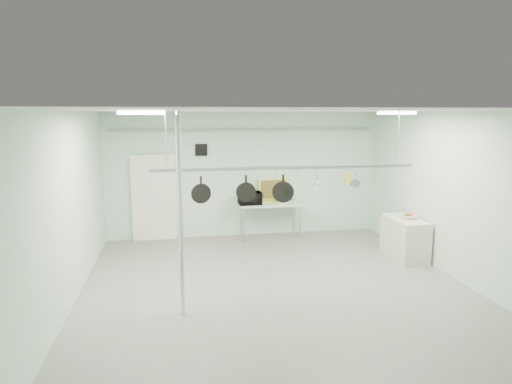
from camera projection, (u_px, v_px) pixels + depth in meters
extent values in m
plane|color=gray|center=(279.00, 292.00, 8.15)|extent=(8.00, 8.00, 0.00)
cube|color=silver|center=(280.00, 111.00, 7.61)|extent=(7.00, 8.00, 0.02)
cube|color=#AFD2BD|center=(244.00, 174.00, 11.75)|extent=(7.00, 0.02, 3.20)
cube|color=#AFD2BD|center=(462.00, 198.00, 8.49)|extent=(0.02, 8.00, 3.20)
cube|color=silver|center=(154.00, 199.00, 11.40)|extent=(1.10, 0.10, 2.20)
cube|color=black|center=(201.00, 150.00, 11.43)|extent=(0.30, 0.04, 0.30)
cylinder|color=gray|center=(245.00, 130.00, 11.47)|extent=(6.60, 0.07, 0.07)
cylinder|color=silver|center=(180.00, 216.00, 7.00)|extent=(0.08, 0.08, 3.20)
cube|color=silver|center=(270.00, 204.00, 11.60)|extent=(1.60, 0.70, 0.05)
cylinder|color=#B7B7BC|center=(244.00, 225.00, 11.28)|extent=(0.04, 0.04, 0.86)
cylinder|color=#B7B7BC|center=(241.00, 220.00, 11.82)|extent=(0.04, 0.04, 0.86)
cylinder|color=#B7B7BC|center=(300.00, 223.00, 11.53)|extent=(0.04, 0.04, 0.86)
cylinder|color=#B7B7BC|center=(294.00, 218.00, 12.07)|extent=(0.04, 0.04, 0.86)
cube|color=beige|center=(405.00, 238.00, 9.98)|extent=(0.60, 1.20, 0.90)
cube|color=#B7B7BC|center=(287.00, 168.00, 8.10)|extent=(4.80, 0.06, 0.06)
cylinder|color=#B7B7BC|center=(166.00, 141.00, 7.65)|extent=(0.02, 0.02, 0.94)
cylinder|color=#B7B7BC|center=(398.00, 138.00, 8.38)|extent=(0.02, 0.02, 0.94)
cube|color=white|center=(142.00, 113.00, 6.46)|extent=(0.65, 0.30, 0.05)
cube|color=white|center=(397.00, 113.00, 8.61)|extent=(0.65, 0.30, 0.05)
imported|color=black|center=(250.00, 198.00, 11.39)|extent=(0.59, 0.42, 0.31)
cylinder|color=white|center=(281.00, 198.00, 11.62)|extent=(0.17, 0.17, 0.23)
cube|color=gold|center=(273.00, 190.00, 11.86)|extent=(0.78, 0.15, 0.58)
cube|color=#372913|center=(286.00, 195.00, 11.95)|extent=(0.30, 0.09, 0.25)
imported|color=white|center=(408.00, 217.00, 9.90)|extent=(0.39, 0.39, 0.08)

